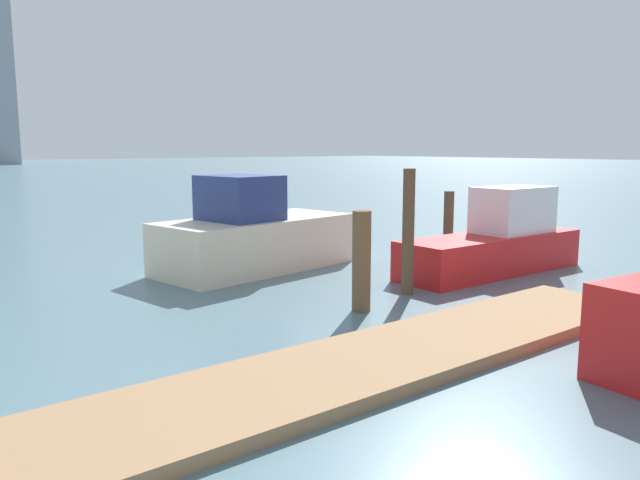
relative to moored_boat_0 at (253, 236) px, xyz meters
The scene contains 7 objects.
ground_plane 5.97m from the moored_boat_0, 141.54° to the left, with size 300.00×300.00×0.00m, color slate.
floating_dock 7.34m from the moored_boat_0, 109.09° to the right, with size 11.48×2.00×0.18m, color #93704C.
dock_piling_0 4.35m from the moored_boat_0, 75.17° to the right, with size 0.25×0.25×2.58m, color brown.
dock_piling_1 4.62m from the moored_boat_0, 96.58° to the right, with size 0.34×0.34×1.86m, color brown.
dock_piling_4 5.51m from the moored_boat_0, 18.62° to the right, with size 0.28×0.28×1.81m, color #473826.
moored_boat_0 is the anchor object (origin of this frame).
moored_boat_1 5.95m from the moored_boat_0, 40.78° to the right, with size 5.25×1.57×2.04m.
Camera 1 is at (-3.30, 3.53, 2.99)m, focal length 34.47 mm.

